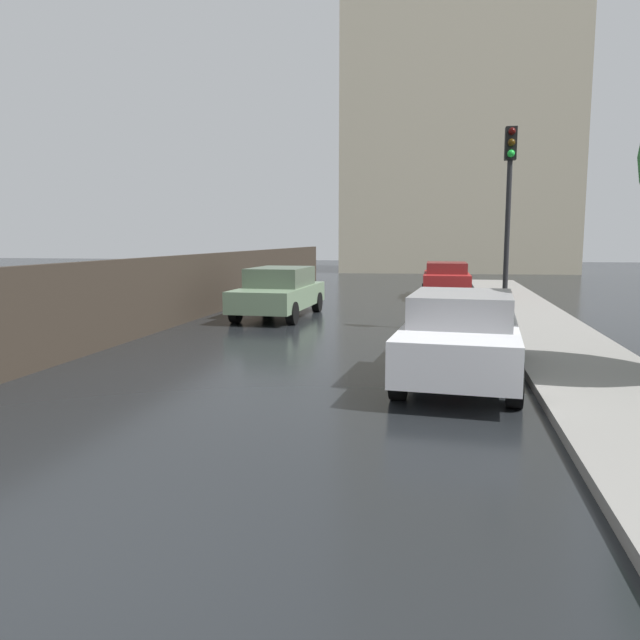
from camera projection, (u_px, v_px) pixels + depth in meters
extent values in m
plane|color=black|center=(6.00, 608.00, 3.84)|extent=(120.00, 120.00, 0.00)
cube|color=maroon|center=(446.00, 281.00, 23.86)|extent=(1.76, 4.18, 0.64)
cube|color=maroon|center=(447.00, 268.00, 23.72)|extent=(1.53, 2.15, 0.40)
cylinder|color=black|center=(426.00, 286.00, 25.37)|extent=(0.23, 0.64, 0.64)
cylinder|color=black|center=(465.00, 287.00, 25.09)|extent=(0.23, 0.64, 0.64)
cylinder|color=black|center=(425.00, 292.00, 22.70)|extent=(0.23, 0.64, 0.64)
cylinder|color=black|center=(468.00, 293.00, 22.42)|extent=(0.23, 0.64, 0.64)
cube|color=slate|center=(279.00, 296.00, 17.94)|extent=(1.85, 4.50, 0.60)
cube|color=#4D5C49|center=(280.00, 277.00, 18.01)|extent=(1.59, 2.40, 0.54)
cylinder|color=black|center=(292.00, 313.00, 16.38)|extent=(0.24, 0.62, 0.62)
cylinder|color=black|center=(236.00, 312.00, 16.73)|extent=(0.24, 0.62, 0.62)
cylinder|color=black|center=(317.00, 302.00, 19.23)|extent=(0.24, 0.62, 0.62)
cylinder|color=black|center=(268.00, 301.00, 19.58)|extent=(0.24, 0.62, 0.62)
cube|color=silver|center=(461.00, 341.00, 9.95)|extent=(2.05, 4.65, 0.64)
cube|color=gray|center=(462.00, 308.00, 9.74)|extent=(1.66, 2.21, 0.48)
cylinder|color=black|center=(422.00, 343.00, 11.63)|extent=(0.27, 0.65, 0.64)
cylinder|color=black|center=(509.00, 347.00, 11.21)|extent=(0.27, 0.65, 0.64)
cylinder|color=black|center=(399.00, 378.00, 8.77)|extent=(0.27, 0.65, 0.64)
cylinder|color=black|center=(515.00, 385.00, 8.35)|extent=(0.27, 0.65, 0.64)
cylinder|color=black|center=(507.00, 245.00, 14.66)|extent=(0.12, 0.12, 3.97)
cube|color=black|center=(511.00, 143.00, 14.34)|extent=(0.26, 0.26, 0.75)
sphere|color=#360503|center=(512.00, 131.00, 14.14)|extent=(0.17, 0.17, 0.17)
sphere|color=#392405|center=(512.00, 142.00, 14.18)|extent=(0.17, 0.17, 0.17)
sphere|color=green|center=(511.00, 153.00, 14.21)|extent=(0.17, 0.17, 0.17)
cube|color=#B2A88E|center=(459.00, 32.00, 40.84)|extent=(15.77, 8.26, 31.67)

